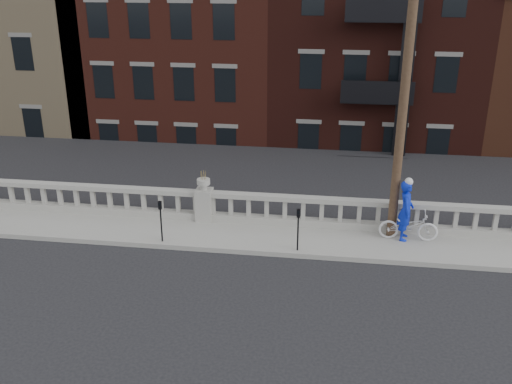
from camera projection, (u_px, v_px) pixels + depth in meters
ground at (173, 282)px, 15.91m from camera, size 120.00×120.00×0.00m
sidewalk at (198, 233)px, 18.63m from camera, size 32.00×2.20×0.15m
balustrade at (204, 206)px, 19.30m from camera, size 28.00×0.34×1.03m
planter_pedestal at (204, 201)px, 19.23m from camera, size 0.55×0.55×1.76m
lower_level at (280, 60)px, 36.02m from camera, size 80.00×44.00×20.80m
utility_pole at (406, 77)px, 16.44m from camera, size 1.60×0.28×10.00m
parking_meter_c at (161, 217)px, 17.64m from camera, size 0.10×0.09×1.36m
parking_meter_d at (298, 225)px, 17.07m from camera, size 0.10×0.09×1.36m
bicycle at (408, 226)px, 17.89m from camera, size 1.83×0.67×0.96m
cyclist at (406, 210)px, 17.77m from camera, size 0.53×0.75×1.95m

